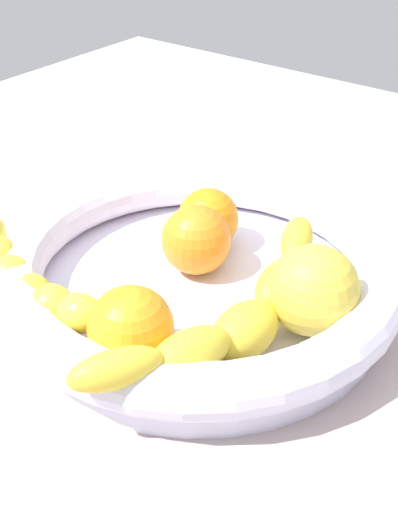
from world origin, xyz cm
name	(u,v)px	position (x,y,z in cm)	size (l,w,h in cm)	color
kitchen_counter	(199,316)	(0.00, 0.00, 1.50)	(120.00, 120.00, 3.00)	#B1A19D
fruit_bowl	(199,274)	(0.00, 0.00, 5.97)	(33.77, 33.77, 5.74)	white
banana_draped_left	(235,316)	(-4.79, -6.91, 7.75)	(27.65, 8.01, 5.33)	yellow
banana_draped_right	(35,286)	(-10.89, 7.77, 7.54)	(7.20, 20.81, 4.96)	yellow
orange_front	(196,240)	(1.87, 1.74, 7.79)	(6.02, 6.02, 6.02)	orange
orange_mid_left	(208,219)	(5.71, 3.31, 7.58)	(5.60, 5.60, 5.60)	orange
orange_mid_right	(131,328)	(-10.58, -2.00, 7.89)	(6.23, 6.23, 6.23)	orange
apple_yellow	(313,290)	(0.75, -10.23, 8.31)	(7.06, 7.06, 7.06)	yellow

